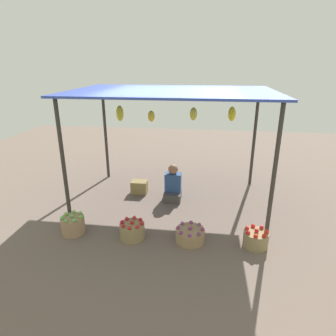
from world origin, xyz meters
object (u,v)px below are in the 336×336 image
Objects in this scene: basket_green_apples at (73,225)px; basket_purple_onions at (190,235)px; basket_red_tomatoes at (256,239)px; wooden_crate_near_vendor at (139,187)px; vendor_person at (173,186)px; basket_red_apples at (132,230)px.

basket_green_apples reaches higher than basket_purple_onions.
basket_red_tomatoes is (3.07, 0.01, -0.02)m from basket_green_apples.
basket_purple_onions is 2.15m from wooden_crate_near_vendor.
basket_red_apples is at bearing -107.82° from vendor_person.
basket_purple_onions is at bearing -73.19° from vendor_person.
wooden_crate_near_vendor is at bearing 125.60° from basket_purple_onions.
vendor_person reaches higher than basket_red_tomatoes.
vendor_person is at bearing 44.91° from basket_green_apples.
wooden_crate_near_vendor is at bearing 66.32° from basket_green_apples.
vendor_person is 1.96× the size of basket_green_apples.
basket_red_apples is at bearing -81.02° from wooden_crate_near_vendor.
basket_red_apples is 2.02m from basket_red_tomatoes.
basket_red_tomatoes is (2.02, 0.03, -0.00)m from basket_red_apples.
basket_green_apples is 1.05m from basket_red_apples.
basket_purple_onions is at bearing -54.40° from wooden_crate_near_vendor.
vendor_person is 1.66m from basket_red_apples.
vendor_person is 2.21× the size of wooden_crate_near_vendor.
basket_green_apples is 0.96× the size of basket_red_apples.
basket_red_apples is 1.80m from wooden_crate_near_vendor.
basket_purple_onions is at bearing 179.87° from basket_red_tomatoes.
basket_purple_onions is (0.97, 0.03, -0.03)m from basket_red_apples.
basket_red_apples is 1.18× the size of wooden_crate_near_vendor.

